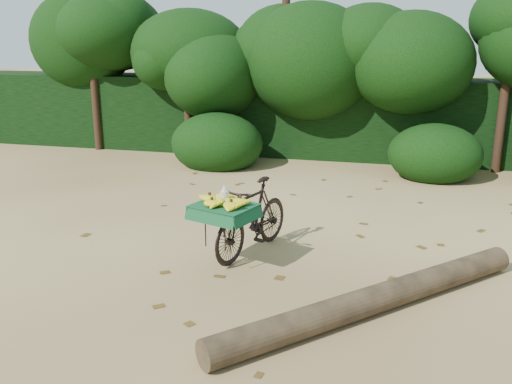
# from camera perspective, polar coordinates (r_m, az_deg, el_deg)

# --- Properties ---
(ground) EXTENTS (80.00, 80.00, 0.00)m
(ground) POSITION_cam_1_polar(r_m,az_deg,el_deg) (7.21, 7.80, -6.10)
(ground) COLOR tan
(ground) RESTS_ON ground
(vendor_bicycle) EXTENTS (1.07, 1.78, 0.97)m
(vendor_bicycle) POSITION_cam_1_polar(r_m,az_deg,el_deg) (6.88, -0.51, -2.66)
(vendor_bicycle) COLOR black
(vendor_bicycle) RESTS_ON ground
(fallen_log) EXTENTS (2.92, 3.05, 0.28)m
(fallen_log) POSITION_cam_1_polar(r_m,az_deg,el_deg) (5.71, 12.67, -10.87)
(fallen_log) COLOR brown
(fallen_log) RESTS_ON ground
(hedge_backdrop) EXTENTS (26.00, 1.80, 1.80)m
(hedge_backdrop) POSITION_cam_1_polar(r_m,az_deg,el_deg) (13.10, 11.38, 7.68)
(hedge_backdrop) COLOR black
(hedge_backdrop) RESTS_ON ground
(tree_row) EXTENTS (14.50, 2.00, 4.00)m
(tree_row) POSITION_cam_1_polar(r_m,az_deg,el_deg) (12.25, 8.31, 12.46)
(tree_row) COLOR black
(tree_row) RESTS_ON ground
(bush_clumps) EXTENTS (8.80, 1.70, 0.90)m
(bush_clumps) POSITION_cam_1_polar(r_m,az_deg,el_deg) (11.18, 13.16, 3.89)
(bush_clumps) COLOR black
(bush_clumps) RESTS_ON ground
(leaf_litter) EXTENTS (7.00, 7.30, 0.01)m
(leaf_litter) POSITION_cam_1_polar(r_m,az_deg,el_deg) (7.81, 8.39, -4.34)
(leaf_litter) COLOR #513A15
(leaf_litter) RESTS_ON ground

